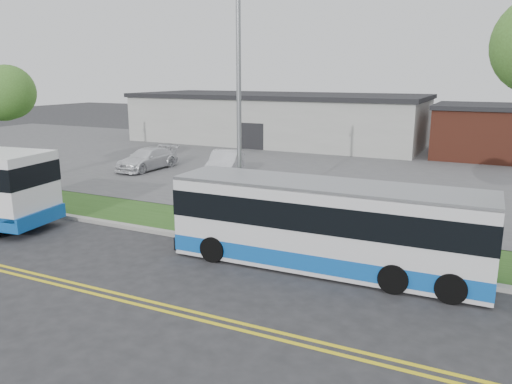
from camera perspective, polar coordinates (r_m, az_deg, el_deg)
The scene contains 12 objects.
ground at distance 19.09m, azimuth -13.87°, elevation -5.39°, with size 140.00×140.00×0.00m, color #28282B.
lane_line_north at distance 16.53m, azimuth -22.49°, elevation -8.99°, with size 70.00×0.12×0.01m, color yellow.
lane_line_south at distance 16.35m, azimuth -23.27°, elevation -9.31°, with size 70.00×0.12×0.01m, color yellow.
curb at distance 19.88m, azimuth -11.87°, elevation -4.31°, with size 80.00×0.30×0.15m, color #9E9B93.
verge at distance 21.27m, azimuth -8.91°, elevation -3.08°, with size 80.00×3.30×0.10m, color #274A18.
parking_lot at distance 33.49m, azimuth 4.96°, elevation 3.03°, with size 80.00×25.00×0.10m, color #4C4C4F.
commercial_building at distance 44.65m, azimuth 2.43°, elevation 8.40°, with size 25.40×10.40×4.35m.
brick_wing at distance 40.00m, azimuth 24.16°, elevation 6.37°, with size 6.30×7.30×3.90m.
streetlight_near at distance 18.71m, azimuth -2.08°, elevation 10.97°, with size 0.35×1.53×9.50m.
transit_bus at distance 15.78m, azimuth 7.96°, elevation -3.80°, with size 9.91×2.55×2.74m.
parked_car_a at distance 29.67m, azimuth -3.55°, elevation 3.29°, with size 1.57×4.52×1.49m, color silver.
parked_car_b at distance 32.39m, azimuth -12.34°, elevation 3.72°, with size 1.88×4.62×1.34m, color silver.
Camera 1 is at (11.78, -13.78, 5.99)m, focal length 35.00 mm.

